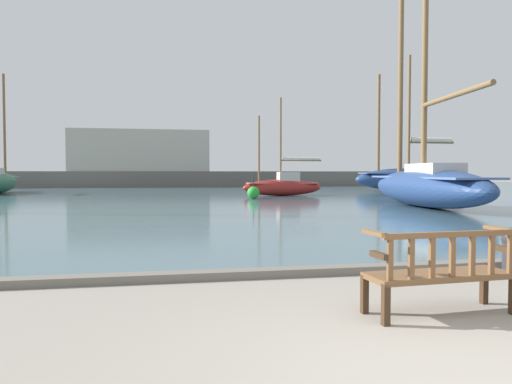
{
  "coord_description": "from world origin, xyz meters",
  "views": [
    {
      "loc": [
        -2.18,
        -3.22,
        1.53
      ],
      "look_at": [
        0.39,
        10.0,
        1.0
      ],
      "focal_mm": 35.0,
      "sensor_mm": 36.0,
      "label": 1
    }
  ],
  "objects": [
    {
      "name": "ground_plane",
      "position": [
        0.0,
        0.0,
        0.0
      ],
      "size": [
        160.0,
        160.0,
        0.0
      ],
      "primitive_type": "plane",
      "color": "gray"
    },
    {
      "name": "sailboat_outer_starboard",
      "position": [
        8.88,
        16.06,
        1.11
      ],
      "size": [
        3.84,
        10.89,
        13.65
      ],
      "color": "navy",
      "rests_on": "harbor_water"
    },
    {
      "name": "park_bench",
      "position": [
        0.78,
        1.61,
        0.47
      ],
      "size": [
        1.63,
        0.63,
        0.92
      ],
      "color": "#3D2A19",
      "rests_on": "ground"
    },
    {
      "name": "sailboat_nearest_starboard",
      "position": [
        5.37,
        26.84,
        0.73
      ],
      "size": [
        5.16,
        1.63,
        6.07
      ],
      "color": "maroon",
      "rests_on": "harbor_water"
    },
    {
      "name": "channel_buoy",
      "position": [
        2.9,
        23.68,
        0.42
      ],
      "size": [
        0.68,
        0.68,
        1.38
      ],
      "color": "green",
      "rests_on": "harbor_water"
    },
    {
      "name": "mooring_bollard",
      "position": [
        3.0,
        3.33,
        0.39
      ],
      "size": [
        0.32,
        0.32,
        0.71
      ],
      "color": "#2D2D33",
      "rests_on": "ground"
    },
    {
      "name": "quay_edge_kerb",
      "position": [
        0.0,
        3.85,
        0.06
      ],
      "size": [
        40.0,
        0.3,
        0.12
      ],
      "primitive_type": "cube",
      "color": "slate",
      "rests_on": "ground"
    },
    {
      "name": "far_breakwater",
      "position": [
        -1.75,
        47.3,
        1.91
      ],
      "size": [
        47.56,
        2.4,
        5.74
      ],
      "color": "#66605B",
      "rests_on": "ground"
    },
    {
      "name": "sailboat_far_port",
      "position": [
        17.39,
        33.18,
        1.15
      ],
      "size": [
        9.32,
        2.41,
        10.65
      ],
      "color": "navy",
      "rests_on": "harbor_water"
    },
    {
      "name": "harbor_water",
      "position": [
        0.0,
        44.0,
        0.04
      ],
      "size": [
        100.0,
        80.0,
        0.08
      ],
      "primitive_type": "cube",
      "color": "#476670",
      "rests_on": "ground"
    }
  ]
}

